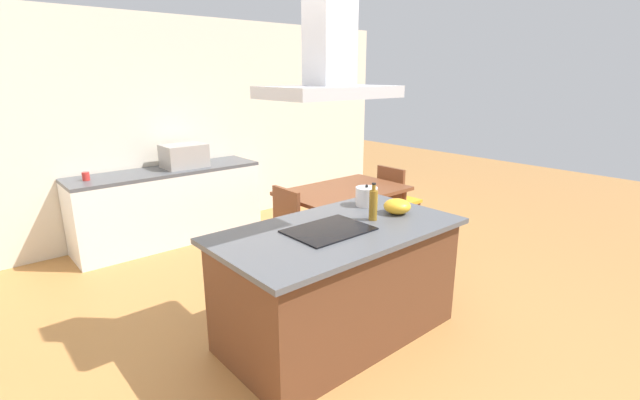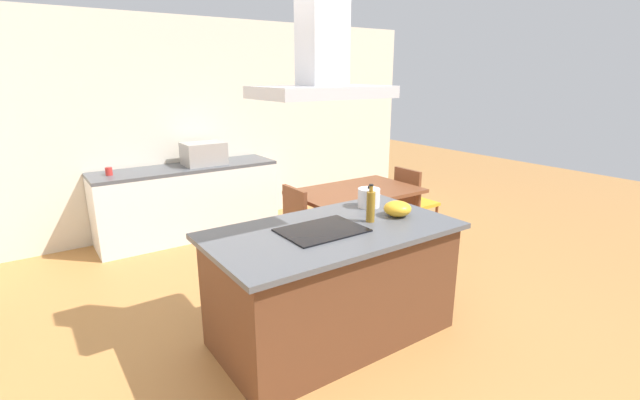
{
  "view_description": "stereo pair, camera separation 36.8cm",
  "coord_description": "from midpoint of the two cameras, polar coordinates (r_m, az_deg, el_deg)",
  "views": [
    {
      "loc": [
        -2.15,
        -2.29,
        2.01
      ],
      "look_at": [
        0.16,
        0.4,
        1.0
      ],
      "focal_mm": 24.95,
      "sensor_mm": 36.0,
      "label": 1
    },
    {
      "loc": [
        -1.86,
        -2.51,
        2.01
      ],
      "look_at": [
        0.16,
        0.4,
        1.0
      ],
      "focal_mm": 24.95,
      "sensor_mm": 36.0,
      "label": 2
    }
  ],
  "objects": [
    {
      "name": "cooktop",
      "position": [
        3.25,
        -2.12,
        -3.92
      ],
      "size": [
        0.6,
        0.44,
        0.01
      ],
      "primitive_type": "cube",
      "color": "black",
      "rests_on": "kitchen_island"
    },
    {
      "name": "countertop_microwave",
      "position": [
        5.76,
        -18.81,
        5.37
      ],
      "size": [
        0.5,
        0.38,
        0.28
      ],
      "primitive_type": "cube",
      "color": "#9E9993",
      "rests_on": "back_counter"
    },
    {
      "name": "chair_at_right_end",
      "position": [
        5.71,
        7.83,
        0.51
      ],
      "size": [
        0.42,
        0.42,
        0.89
      ],
      "color": "gold",
      "rests_on": "ground"
    },
    {
      "name": "mixing_bowl",
      "position": [
        3.66,
        7.06,
        -0.84
      ],
      "size": [
        0.22,
        0.22,
        0.12
      ],
      "primitive_type": "ellipsoid",
      "color": "gold",
      "rests_on": "kitchen_island"
    },
    {
      "name": "tea_kettle",
      "position": [
        3.86,
        3.28,
        0.44
      ],
      "size": [
        0.24,
        0.19,
        0.19
      ],
      "color": "silver",
      "rests_on": "kitchen_island"
    },
    {
      "name": "olive_oil_bottle",
      "position": [
        3.46,
        3.84,
        -0.61
      ],
      "size": [
        0.07,
        0.07,
        0.3
      ],
      "color": "olive",
      "rests_on": "kitchen_island"
    },
    {
      "name": "wall_back",
      "position": [
        6.03,
        -21.27,
        8.56
      ],
      "size": [
        7.2,
        0.1,
        2.7
      ],
      "primitive_type": "cube",
      "color": "beige",
      "rests_on": "ground"
    },
    {
      "name": "coffee_mug_red",
      "position": [
        5.49,
        -29.56,
        2.64
      ],
      "size": [
        0.08,
        0.08,
        0.09
      ],
      "primitive_type": "cylinder",
      "color": "red",
      "rests_on": "back_counter"
    },
    {
      "name": "ground",
      "position": [
        4.82,
        -12.38,
        -9.12
      ],
      "size": [
        16.0,
        16.0,
        0.0
      ],
      "primitive_type": "plane",
      "color": "#AD753D"
    },
    {
      "name": "chair_at_left_end",
      "position": [
        4.56,
        -7.69,
        -3.48
      ],
      "size": [
        0.42,
        0.42,
        0.89
      ],
      "color": "gold",
      "rests_on": "ground"
    },
    {
      "name": "dining_table",
      "position": [
        5.04,
        0.96,
        0.45
      ],
      "size": [
        1.4,
        0.9,
        0.75
      ],
      "color": "brown",
      "rests_on": "ground"
    },
    {
      "name": "back_counter",
      "position": [
        5.81,
        -20.48,
        -0.7
      ],
      "size": [
        2.22,
        0.62,
        0.9
      ],
      "color": "silver",
      "rests_on": "ground"
    },
    {
      "name": "kitchen_island",
      "position": [
        3.49,
        -0.71,
        -10.56
      ],
      "size": [
        1.88,
        1.03,
        0.9
      ],
      "color": "#59331E",
      "rests_on": "ground"
    },
    {
      "name": "range_hood",
      "position": [
        3.06,
        -2.36,
        17.62
      ],
      "size": [
        0.9,
        0.55,
        0.78
      ],
      "color": "#ADADB2"
    }
  ]
}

